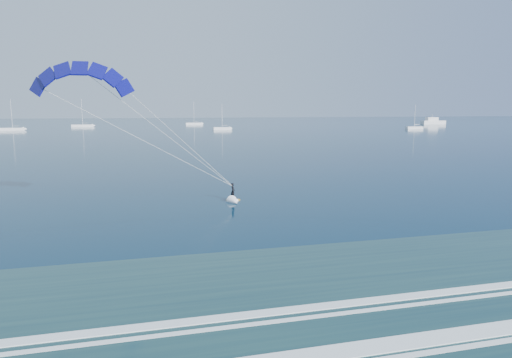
{
  "coord_description": "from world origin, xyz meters",
  "views": [
    {
      "loc": [
        -8.11,
        -9.66,
        9.43
      ],
      "look_at": [
        1.63,
        27.88,
        3.4
      ],
      "focal_mm": 32.0,
      "sensor_mm": 36.0,
      "label": 1
    }
  ],
  "objects": [
    {
      "name": "kitesurfer_rig",
      "position": [
        -5.74,
        31.97,
        7.13
      ],
      "size": [
        19.55,
        9.5,
        14.11
      ],
      "color": "gold",
      "rests_on": "ground"
    },
    {
      "name": "sailboat_4",
      "position": [
        23.69,
        255.17,
        0.69
      ],
      "size": [
        9.65,
        2.4,
        13.0
      ],
      "color": "white",
      "rests_on": "ground"
    },
    {
      "name": "sailboat_1",
      "position": [
        -59.54,
        205.07,
        0.69
      ],
      "size": [
        9.75,
        2.4,
        13.24
      ],
      "color": "white",
      "rests_on": "ground"
    },
    {
      "name": "motor_yacht",
      "position": [
        162.2,
        227.98,
        1.61
      ],
      "size": [
        14.82,
        3.95,
        6.15
      ],
      "color": "white",
      "rests_on": "ground"
    },
    {
      "name": "sailboat_2",
      "position": [
        -35.0,
        238.66,
        0.7
      ],
      "size": [
        10.7,
        2.4,
        14.15
      ],
      "color": "white",
      "rests_on": "ground"
    },
    {
      "name": "sailboat_5",
      "position": [
        114.24,
        174.36,
        0.68
      ],
      "size": [
        7.98,
        2.4,
        10.92
      ],
      "color": "white",
      "rests_on": "ground"
    },
    {
      "name": "sailboat_3",
      "position": [
        28.04,
        189.02,
        0.68
      ],
      "size": [
        7.93,
        2.4,
        11.12
      ],
      "color": "white",
      "rests_on": "ground"
    }
  ]
}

